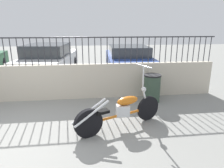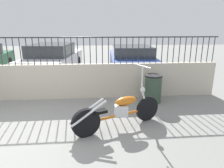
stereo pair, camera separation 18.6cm
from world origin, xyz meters
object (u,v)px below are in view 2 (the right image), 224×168
motorcycle_orange (116,112)px  trash_bin (153,89)px  car_white (54,59)px  car_blue (131,61)px

motorcycle_orange → trash_bin: size_ratio=2.47×
motorcycle_orange → car_white: (-2.25, 5.07, 0.32)m
motorcycle_orange → car_white: bearing=90.7°
trash_bin → car_white: (-3.46, 3.61, 0.30)m
car_white → trash_bin: bearing=-130.2°
trash_bin → car_blue: bearing=91.4°
trash_bin → car_white: bearing=133.8°
motorcycle_orange → car_blue: size_ratio=0.50×
motorcycle_orange → car_blue: 4.80m
motorcycle_orange → car_white: car_white is taller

